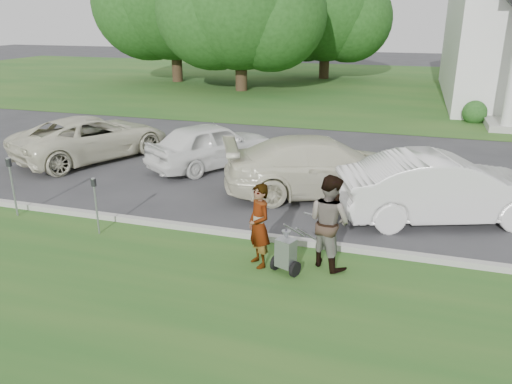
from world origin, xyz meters
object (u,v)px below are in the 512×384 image
at_px(parking_meter_near, 95,199).
at_px(car_c, 322,166).
at_px(striping_cart, 286,253).
at_px(parking_meter_far, 12,180).
at_px(car_a, 92,137).
at_px(car_b, 212,145).
at_px(tree_back, 326,14).
at_px(person_left, 259,226).
at_px(tree_left, 240,7).
at_px(car_d, 443,188).
at_px(person_right, 329,222).

xyz_separation_m(parking_meter_near, car_c, (4.35, 4.23, -0.06)).
distance_m(striping_cart, parking_meter_far, 7.13).
height_order(car_a, car_b, car_b).
distance_m(tree_back, car_b, 24.81).
distance_m(parking_meter_near, car_a, 6.66).
relative_size(person_left, car_a, 0.32).
bearing_deg(car_b, tree_left, -41.44).
distance_m(striping_cart, car_b, 7.44).
bearing_deg(tree_back, tree_left, -116.57).
height_order(tree_left, car_b, tree_left).
relative_size(tree_left, person_left, 6.28).
distance_m(parking_meter_far, car_d, 10.40).
height_order(striping_cart, person_left, person_left).
bearing_deg(person_left, person_right, 63.69).
bearing_deg(car_b, striping_cart, 155.86).
height_order(tree_left, car_d, tree_left).
distance_m(tree_back, person_left, 31.10).
height_order(striping_cart, car_c, car_c).
bearing_deg(parking_meter_far, tree_left, 94.19).
distance_m(striping_cart, car_a, 10.25).
distance_m(parking_meter_far, car_a, 5.29).
bearing_deg(tree_left, car_b, -74.35).
xyz_separation_m(car_a, car_d, (11.28, -2.26, 0.08)).
bearing_deg(car_d, person_left, 115.07).
height_order(car_c, car_d, car_d).
distance_m(person_left, car_b, 7.02).
relative_size(car_c, car_d, 1.10).
bearing_deg(tree_left, parking_meter_far, -85.81).
xyz_separation_m(person_right, parking_meter_far, (-7.77, 0.28, 0.01)).
height_order(tree_back, car_a, tree_back).
relative_size(tree_left, parking_meter_far, 7.08).
relative_size(person_right, car_c, 0.35).
xyz_separation_m(car_a, car_c, (8.18, -1.22, 0.05)).
relative_size(striping_cart, person_right, 0.59).
relative_size(parking_meter_near, car_b, 0.31).
relative_size(parking_meter_near, car_d, 0.27).
bearing_deg(car_c, car_a, 57.72).
bearing_deg(car_c, car_d, -132.37).
bearing_deg(car_a, tree_left, -63.67).
distance_m(car_c, car_d, 3.26).
bearing_deg(car_b, person_left, 152.46).
xyz_separation_m(striping_cart, car_c, (-0.16, 4.73, 0.37)).
bearing_deg(car_a, parking_meter_far, 129.22).
bearing_deg(car_d, tree_left, 11.18).
distance_m(tree_left, car_a, 17.34).
bearing_deg(car_d, parking_meter_far, 85.86).
distance_m(parking_meter_far, car_b, 6.21).
height_order(striping_cart, parking_meter_far, parking_meter_far).
distance_m(tree_left, car_d, 22.70).
height_order(person_right, car_b, person_right).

